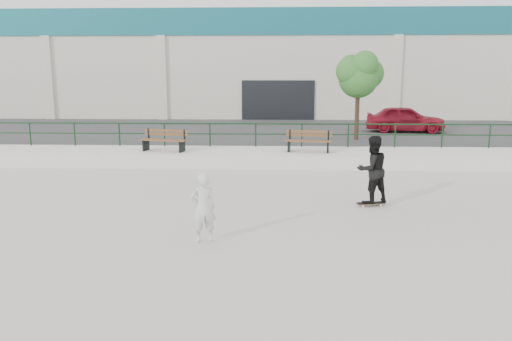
{
  "coord_description": "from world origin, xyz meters",
  "views": [
    {
      "loc": [
        -0.11,
        -10.74,
        3.61
      ],
      "look_at": [
        -0.63,
        2.0,
        1.14
      ],
      "focal_mm": 35.0,
      "sensor_mm": 36.0,
      "label": 1
    }
  ],
  "objects_px": {
    "bench_left": "(164,140)",
    "bench_right": "(309,141)",
    "tree": "(359,74)",
    "standing_skater": "(372,170)",
    "seated_skater": "(203,208)",
    "red_car": "(405,119)",
    "skateboard": "(371,203)"
  },
  "relations": [
    {
      "from": "standing_skater",
      "to": "seated_skater",
      "type": "relative_size",
      "value": 1.22
    },
    {
      "from": "red_car",
      "to": "skateboard",
      "type": "xyz_separation_m",
      "value": [
        -4.36,
        -13.91,
        -1.14
      ]
    },
    {
      "from": "tree",
      "to": "standing_skater",
      "type": "xyz_separation_m",
      "value": [
        -1.26,
        -10.62,
        -2.6
      ]
    },
    {
      "from": "tree",
      "to": "red_car",
      "type": "distance_m",
      "value": 5.13
    },
    {
      "from": "seated_skater",
      "to": "standing_skater",
      "type": "bearing_deg",
      "value": -162.58
    },
    {
      "from": "standing_skater",
      "to": "seated_skater",
      "type": "height_order",
      "value": "standing_skater"
    },
    {
      "from": "bench_right",
      "to": "tree",
      "type": "bearing_deg",
      "value": 65.45
    },
    {
      "from": "red_car",
      "to": "tree",
      "type": "bearing_deg",
      "value": 144.8
    },
    {
      "from": "red_car",
      "to": "standing_skater",
      "type": "distance_m",
      "value": 14.58
    },
    {
      "from": "bench_right",
      "to": "seated_skater",
      "type": "height_order",
      "value": "seated_skater"
    },
    {
      "from": "bench_left",
      "to": "seated_skater",
      "type": "relative_size",
      "value": 1.3
    },
    {
      "from": "tree",
      "to": "bench_left",
      "type": "bearing_deg",
      "value": -154.52
    },
    {
      "from": "standing_skater",
      "to": "seated_skater",
      "type": "xyz_separation_m",
      "value": [
        -4.21,
        -3.2,
        -0.26
      ]
    },
    {
      "from": "bench_left",
      "to": "seated_skater",
      "type": "xyz_separation_m",
      "value": [
        3.02,
        -9.77,
        -0.17
      ]
    },
    {
      "from": "bench_right",
      "to": "tree",
      "type": "relative_size",
      "value": 0.47
    },
    {
      "from": "bench_right",
      "to": "red_car",
      "type": "height_order",
      "value": "red_car"
    },
    {
      "from": "skateboard",
      "to": "bench_right",
      "type": "bearing_deg",
      "value": 88.56
    },
    {
      "from": "bench_left",
      "to": "red_car",
      "type": "xyz_separation_m",
      "value": [
        11.6,
        7.33,
        0.28
      ]
    },
    {
      "from": "bench_right",
      "to": "standing_skater",
      "type": "bearing_deg",
      "value": -70.46
    },
    {
      "from": "bench_right",
      "to": "red_car",
      "type": "xyz_separation_m",
      "value": [
        5.69,
        7.31,
        0.28
      ]
    },
    {
      "from": "tree",
      "to": "standing_skater",
      "type": "height_order",
      "value": "tree"
    },
    {
      "from": "bench_left",
      "to": "bench_right",
      "type": "bearing_deg",
      "value": 12.23
    },
    {
      "from": "red_car",
      "to": "standing_skater",
      "type": "relative_size",
      "value": 2.24
    },
    {
      "from": "skateboard",
      "to": "standing_skater",
      "type": "distance_m",
      "value": 0.96
    },
    {
      "from": "red_car",
      "to": "skateboard",
      "type": "distance_m",
      "value": 14.62
    },
    {
      "from": "bench_left",
      "to": "tree",
      "type": "distance_m",
      "value": 9.78
    },
    {
      "from": "tree",
      "to": "red_car",
      "type": "bearing_deg",
      "value": 46.61
    },
    {
      "from": "bench_left",
      "to": "red_car",
      "type": "distance_m",
      "value": 13.72
    },
    {
      "from": "bench_left",
      "to": "bench_right",
      "type": "relative_size",
      "value": 1.03
    },
    {
      "from": "bench_right",
      "to": "skateboard",
      "type": "xyz_separation_m",
      "value": [
        1.33,
        -6.6,
        -0.86
      ]
    },
    {
      "from": "bench_left",
      "to": "standing_skater",
      "type": "distance_m",
      "value": 9.78
    },
    {
      "from": "red_car",
      "to": "seated_skater",
      "type": "distance_m",
      "value": 19.14
    }
  ]
}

